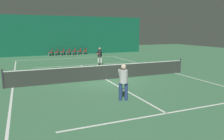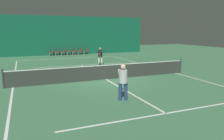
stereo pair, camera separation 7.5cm
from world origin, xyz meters
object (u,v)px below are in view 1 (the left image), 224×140
at_px(tennis_net, 106,72).
at_px(player_near, 123,79).
at_px(courtside_chair_6, 85,51).
at_px(courtside_chair_5, 80,51).
at_px(courtside_chair_0, 51,52).
at_px(courtside_chair_1, 57,52).
at_px(courtside_chair_3, 68,51).
at_px(courtside_chair_4, 74,51).
at_px(player_far, 100,55).
at_px(courtside_chair_2, 63,52).

distance_m(tennis_net, player_near, 4.39).
bearing_deg(courtside_chair_6, courtside_chair_5, -90.00).
relative_size(courtside_chair_0, courtside_chair_1, 1.00).
distance_m(tennis_net, courtside_chair_3, 15.43).
distance_m(player_near, courtside_chair_4, 19.84).
distance_m(player_near, courtside_chair_3, 19.77).
relative_size(courtside_chair_0, courtside_chair_6, 1.00).
distance_m(player_far, courtside_chair_6, 9.79).
bearing_deg(courtside_chair_2, courtside_chair_4, 90.00).
xyz_separation_m(player_near, courtside_chair_2, (0.82, 19.70, -0.47)).
xyz_separation_m(player_far, courtside_chair_1, (-2.36, 9.69, -0.46)).
height_order(tennis_net, player_near, player_near).
height_order(courtside_chair_3, courtside_chair_6, same).
bearing_deg(player_near, player_far, 6.02).
xyz_separation_m(tennis_net, courtside_chair_3, (0.75, 15.42, -0.03)).
xyz_separation_m(tennis_net, courtside_chair_0, (-1.47, 15.42, -0.03)).
bearing_deg(player_near, courtside_chair_1, 19.47).
distance_m(courtside_chair_0, courtside_chair_4, 2.96).
distance_m(player_near, courtside_chair_6, 20.07).
xyz_separation_m(courtside_chair_2, courtside_chair_3, (0.74, 0.00, 0.00)).
xyz_separation_m(courtside_chair_3, courtside_chair_5, (1.48, 0.00, 0.00)).
bearing_deg(player_near, courtside_chair_5, 10.92).
bearing_deg(tennis_net, courtside_chair_5, 81.77).
height_order(tennis_net, courtside_chair_1, tennis_net).
xyz_separation_m(courtside_chair_1, courtside_chair_4, (2.22, 0.00, 0.00)).
xyz_separation_m(courtside_chair_0, courtside_chair_4, (2.96, 0.00, 0.00)).
xyz_separation_m(tennis_net, courtside_chair_4, (1.49, 15.42, -0.03)).
bearing_deg(courtside_chair_2, courtside_chair_1, -90.00).
relative_size(player_near, courtside_chair_1, 1.95).
bearing_deg(courtside_chair_6, courtside_chair_0, -90.00).
distance_m(courtside_chair_0, courtside_chair_5, 3.70).
bearing_deg(tennis_net, courtside_chair_3, 87.23).
bearing_deg(courtside_chair_5, player_near, -8.77).
height_order(courtside_chair_0, courtside_chair_3, same).
bearing_deg(courtside_chair_6, courtside_chair_3, -90.00).
relative_size(tennis_net, courtside_chair_6, 14.29).
relative_size(player_near, courtside_chair_3, 1.95).
bearing_deg(courtside_chair_6, tennis_net, -10.90).
height_order(courtside_chair_4, courtside_chair_5, same).
distance_m(player_near, courtside_chair_2, 19.73).
bearing_deg(tennis_net, courtside_chair_0, 95.47).
xyz_separation_m(player_far, courtside_chair_5, (0.60, 9.69, -0.46)).
bearing_deg(tennis_net, courtside_chair_2, 89.98).
relative_size(tennis_net, courtside_chair_1, 14.29).
relative_size(courtside_chair_5, courtside_chair_6, 1.00).
distance_m(tennis_net, courtside_chair_0, 15.49).
distance_m(player_near, courtside_chair_5, 19.94).
distance_m(courtside_chair_3, courtside_chair_6, 2.22).
xyz_separation_m(player_near, courtside_chair_5, (3.04, 19.70, -0.47)).
distance_m(courtside_chair_0, courtside_chair_3, 2.22).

